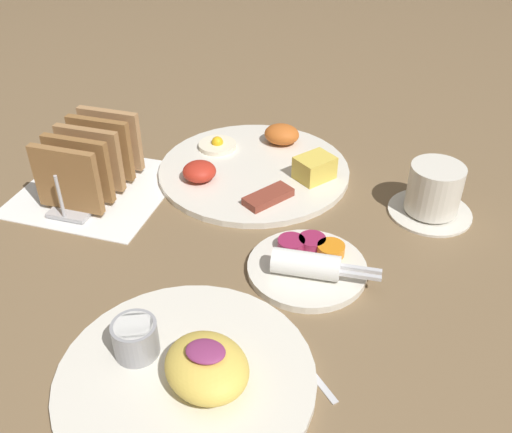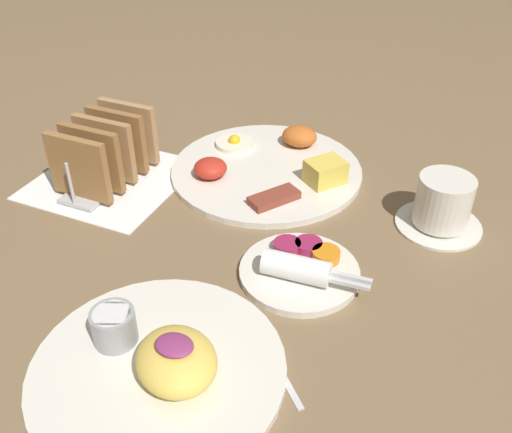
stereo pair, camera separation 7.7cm
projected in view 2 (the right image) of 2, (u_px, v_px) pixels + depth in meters
The scene contains 8 objects.
ground_plane at pixel (205, 248), 0.76m from camera, with size 3.00×3.00×0.00m, color brown.
napkin_flat at pixel (110, 179), 0.90m from camera, with size 0.22×0.22×0.00m.
plate_breakfast at pixel (271, 168), 0.92m from camera, with size 0.31×0.31×0.05m.
plate_condiments at pixel (301, 267), 0.71m from camera, with size 0.17×0.15×0.04m.
plate_foreground at pixel (159, 363), 0.59m from camera, with size 0.27×0.27×0.06m.
toast_rack at pixel (106, 151), 0.87m from camera, with size 0.10×0.18×0.10m.
coffee_cup at pixel (443, 205), 0.78m from camera, with size 0.12×0.12×0.08m.
teaspoon at pixel (267, 345), 0.62m from camera, with size 0.10×0.09×0.01m.
Camera 2 is at (0.30, -0.52, 0.48)m, focal length 40.00 mm.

